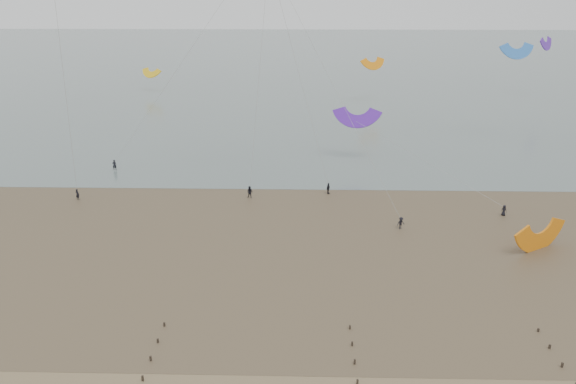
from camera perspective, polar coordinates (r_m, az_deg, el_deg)
name	(u,v)px	position (r m, az deg, el deg)	size (l,w,h in m)	color
sea_and_shore	(276,230)	(75.39, -1.18, -3.93)	(500.00, 665.00, 0.03)	#475654
kitesurfer_lead	(77,194)	(91.26, -20.61, -0.22)	(0.63, 0.41, 1.72)	black
kitesurfers	(472,190)	(91.50, 18.20, 0.15)	(113.23, 24.53, 1.89)	black
grounded_kite	(538,249)	(76.99, 24.06, -5.34)	(7.57, 3.97, 5.77)	orange
kites_airborne	(296,23)	(119.84, 0.82, 16.80)	(231.26, 106.26, 43.53)	orange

